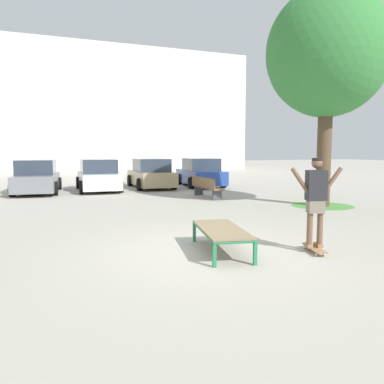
{
  "coord_description": "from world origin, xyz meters",
  "views": [
    {
      "loc": [
        -2.95,
        -6.69,
        1.92
      ],
      "look_at": [
        0.25,
        1.37,
        1.0
      ],
      "focal_mm": 36.72,
      "sensor_mm": 36.0,
      "label": 1
    }
  ],
  "objects_px": {
    "tree_near_right": "(328,54)",
    "car_white": "(98,176)",
    "car_blue": "(200,173)",
    "park_bench": "(206,187)",
    "skate_box": "(221,231)",
    "skateboard": "(314,248)",
    "car_grey": "(37,178)",
    "car_tan": "(151,174)",
    "skater": "(316,196)"
  },
  "relations": [
    {
      "from": "tree_near_right",
      "to": "car_white",
      "type": "xyz_separation_m",
      "value": [
        -6.45,
        8.18,
        -4.45
      ]
    },
    {
      "from": "car_blue",
      "to": "park_bench",
      "type": "relative_size",
      "value": 1.81
    },
    {
      "from": "car_white",
      "to": "car_blue",
      "type": "xyz_separation_m",
      "value": [
        5.46,
        0.37,
        0.0
      ]
    },
    {
      "from": "skate_box",
      "to": "skateboard",
      "type": "bearing_deg",
      "value": -21.82
    },
    {
      "from": "car_white",
      "to": "park_bench",
      "type": "relative_size",
      "value": 1.77
    },
    {
      "from": "skateboard",
      "to": "car_grey",
      "type": "xyz_separation_m",
      "value": [
        -4.82,
        13.08,
        0.61
      ]
    },
    {
      "from": "car_grey",
      "to": "car_tan",
      "type": "bearing_deg",
      "value": 5.42
    },
    {
      "from": "car_tan",
      "to": "car_blue",
      "type": "relative_size",
      "value": 0.98
    },
    {
      "from": "skate_box",
      "to": "tree_near_right",
      "type": "bearing_deg",
      "value": 35.78
    },
    {
      "from": "skater",
      "to": "park_bench",
      "type": "bearing_deg",
      "value": 79.7
    },
    {
      "from": "skateboard",
      "to": "tree_near_right",
      "type": "distance_m",
      "value": 8.33
    },
    {
      "from": "skater",
      "to": "car_white",
      "type": "distance_m",
      "value": 13.32
    },
    {
      "from": "skate_box",
      "to": "skater",
      "type": "xyz_separation_m",
      "value": [
        1.64,
        -0.65,
        0.66
      ]
    },
    {
      "from": "tree_near_right",
      "to": "skateboard",
      "type": "bearing_deg",
      "value": -131.23
    },
    {
      "from": "car_grey",
      "to": "tree_near_right",
      "type": "bearing_deg",
      "value": -41.43
    },
    {
      "from": "skateboard",
      "to": "skater",
      "type": "height_order",
      "value": "skater"
    },
    {
      "from": "car_grey",
      "to": "car_blue",
      "type": "bearing_deg",
      "value": 3.1
    },
    {
      "from": "skateboard",
      "to": "skater",
      "type": "xyz_separation_m",
      "value": [
        0.0,
        0.0,
        0.99
      ]
    },
    {
      "from": "skater",
      "to": "car_white",
      "type": "xyz_separation_m",
      "value": [
        -2.09,
        13.15,
        -0.38
      ]
    },
    {
      "from": "skater",
      "to": "car_grey",
      "type": "relative_size",
      "value": 0.39
    },
    {
      "from": "car_grey",
      "to": "car_blue",
      "type": "xyz_separation_m",
      "value": [
        8.19,
        0.44,
        0.0
      ]
    },
    {
      "from": "car_white",
      "to": "car_blue",
      "type": "bearing_deg",
      "value": 3.89
    },
    {
      "from": "skateboard",
      "to": "car_white",
      "type": "relative_size",
      "value": 0.19
    },
    {
      "from": "car_tan",
      "to": "car_white",
      "type": "bearing_deg",
      "value": -170.74
    },
    {
      "from": "tree_near_right",
      "to": "park_bench",
      "type": "relative_size",
      "value": 3.04
    },
    {
      "from": "car_tan",
      "to": "park_bench",
      "type": "distance_m",
      "value": 5.0
    },
    {
      "from": "car_grey",
      "to": "skateboard",
      "type": "bearing_deg",
      "value": -69.76
    },
    {
      "from": "car_tan",
      "to": "park_bench",
      "type": "xyz_separation_m",
      "value": [
        0.94,
        -4.91,
        -0.24
      ]
    },
    {
      "from": "skateboard",
      "to": "car_grey",
      "type": "height_order",
      "value": "car_grey"
    },
    {
      "from": "skater",
      "to": "car_white",
      "type": "bearing_deg",
      "value": 99.03
    },
    {
      "from": "car_blue",
      "to": "car_grey",
      "type": "bearing_deg",
      "value": -176.9
    },
    {
      "from": "skateboard",
      "to": "car_grey",
      "type": "relative_size",
      "value": 0.19
    },
    {
      "from": "skateboard",
      "to": "car_blue",
      "type": "relative_size",
      "value": 0.19
    },
    {
      "from": "park_bench",
      "to": "tree_near_right",
      "type": "bearing_deg",
      "value": -53.18
    },
    {
      "from": "tree_near_right",
      "to": "car_blue",
      "type": "relative_size",
      "value": 1.68
    },
    {
      "from": "skateboard",
      "to": "car_white",
      "type": "bearing_deg",
      "value": 99.02
    },
    {
      "from": "skateboard",
      "to": "car_tan",
      "type": "height_order",
      "value": "car_tan"
    },
    {
      "from": "car_grey",
      "to": "car_white",
      "type": "distance_m",
      "value": 2.73
    },
    {
      "from": "car_blue",
      "to": "skate_box",
      "type": "bearing_deg",
      "value": -111.25
    },
    {
      "from": "skateboard",
      "to": "car_white",
      "type": "distance_m",
      "value": 13.33
    },
    {
      "from": "skater",
      "to": "car_tan",
      "type": "distance_m",
      "value": 13.62
    },
    {
      "from": "skate_box",
      "to": "car_grey",
      "type": "relative_size",
      "value": 0.46
    },
    {
      "from": "skater",
      "to": "tree_near_right",
      "type": "bearing_deg",
      "value": 48.76
    },
    {
      "from": "skater",
      "to": "car_tan",
      "type": "height_order",
      "value": "skater"
    },
    {
      "from": "car_tan",
      "to": "car_blue",
      "type": "bearing_deg",
      "value": -1.55
    },
    {
      "from": "skate_box",
      "to": "car_blue",
      "type": "distance_m",
      "value": 13.81
    },
    {
      "from": "skate_box",
      "to": "tree_near_right",
      "type": "xyz_separation_m",
      "value": [
        6.0,
        4.32,
        4.72
      ]
    },
    {
      "from": "tree_near_right",
      "to": "car_tan",
      "type": "relative_size",
      "value": 1.71
    },
    {
      "from": "car_grey",
      "to": "car_tan",
      "type": "relative_size",
      "value": 1.02
    },
    {
      "from": "skateboard",
      "to": "car_tan",
      "type": "xyz_separation_m",
      "value": [
        0.64,
        13.6,
        0.61
      ]
    }
  ]
}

